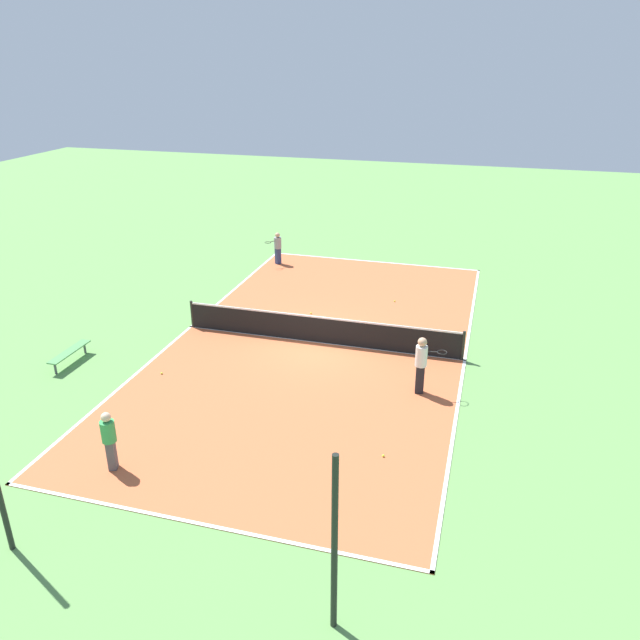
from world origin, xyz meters
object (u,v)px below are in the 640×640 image
at_px(bench, 70,353).
at_px(tennis_ball_midcourt, 383,456).
at_px(tennis_ball_near_net, 162,373).
at_px(tennis_net, 320,329).
at_px(fence_post_back_left, 334,546).
at_px(player_baseline_gray, 278,246).
at_px(player_far_green, 109,437).
at_px(tennis_ball_far_baseline, 311,313).
at_px(player_far_white, 421,361).
at_px(tennis_ball_right_alley, 395,301).

height_order(bench, tennis_ball_midcourt, bench).
bearing_deg(bench, tennis_ball_near_net, 91.62).
xyz_separation_m(tennis_net, fence_post_back_left, (-3.52, 11.49, 1.32)).
xyz_separation_m(player_baseline_gray, tennis_ball_near_net, (-0.16, 11.85, -0.86)).
xyz_separation_m(tennis_net, tennis_ball_midcourt, (-3.46, 6.19, -0.50)).
xyz_separation_m(player_far_green, tennis_ball_far_baseline, (-1.93, -10.94, -0.89)).
relative_size(bench, player_far_white, 1.01).
bearing_deg(tennis_ball_midcourt, fence_post_back_left, 90.63).
distance_m(bench, player_far_green, 6.63).
bearing_deg(player_baseline_gray, bench, 16.33).
bearing_deg(player_far_green, fence_post_back_left, -135.52).
bearing_deg(bench, player_baseline_gray, 165.06).
bearing_deg(tennis_ball_far_baseline, player_baseline_gray, -59.16).
bearing_deg(fence_post_back_left, player_far_white, -92.54).
distance_m(tennis_ball_right_alley, fence_post_back_left, 16.32).
bearing_deg(player_far_white, tennis_ball_near_net, 178.50).
relative_size(player_baseline_gray, fence_post_back_left, 0.42).
distance_m(tennis_ball_far_baseline, fence_post_back_left, 14.78).
relative_size(tennis_ball_midcourt, tennis_ball_right_alley, 1.00).
height_order(player_far_green, tennis_ball_midcourt, player_far_green).
relative_size(tennis_ball_midcourt, fence_post_back_left, 0.02).
distance_m(bench, player_far_white, 11.64).
bearing_deg(tennis_net, tennis_ball_right_alley, -112.59).
bearing_deg(player_far_white, player_baseline_gray, 118.75).
bearing_deg(player_far_green, tennis_ball_far_baseline, -30.88).
height_order(tennis_ball_right_alley, tennis_ball_near_net, same).
distance_m(player_far_white, fence_post_back_left, 8.93).
bearing_deg(player_baseline_gray, tennis_net, 60.03).
height_order(tennis_ball_right_alley, fence_post_back_left, fence_post_back_left).
xyz_separation_m(tennis_ball_right_alley, fence_post_back_left, (-1.59, 16.14, 1.83)).
xyz_separation_m(player_far_green, tennis_ball_midcourt, (-6.45, -2.32, -0.89)).
xyz_separation_m(player_baseline_gray, player_far_white, (-8.37, 10.73, 0.19)).
bearing_deg(tennis_ball_far_baseline, fence_post_back_left, 108.21).
xyz_separation_m(bench, tennis_ball_near_net, (-3.35, -0.09, -0.34)).
relative_size(bench, player_baseline_gray, 1.20).
distance_m(tennis_ball_midcourt, tennis_ball_near_net, 8.14).
bearing_deg(bench, player_far_green, 44.75).
height_order(tennis_net, tennis_ball_right_alley, tennis_net).
bearing_deg(player_far_white, tennis_ball_midcourt, -106.44).
bearing_deg(player_far_white, fence_post_back_left, -101.76).
bearing_deg(player_baseline_gray, tennis_ball_midcourt, 60.23).
distance_m(bench, tennis_ball_near_net, 3.37).
bearing_deg(tennis_ball_right_alley, player_baseline_gray, -28.54).
xyz_separation_m(tennis_net, tennis_ball_near_net, (4.30, 3.72, -0.50)).
distance_m(tennis_net, tennis_ball_near_net, 5.71).
xyz_separation_m(bench, tennis_ball_far_baseline, (-6.58, -6.25, -0.34)).
distance_m(player_baseline_gray, fence_post_back_left, 21.20).
distance_m(tennis_ball_midcourt, tennis_ball_right_alley, 10.94).
distance_m(player_baseline_gray, tennis_ball_near_net, 11.88).
relative_size(tennis_net, tennis_ball_near_net, 149.18).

